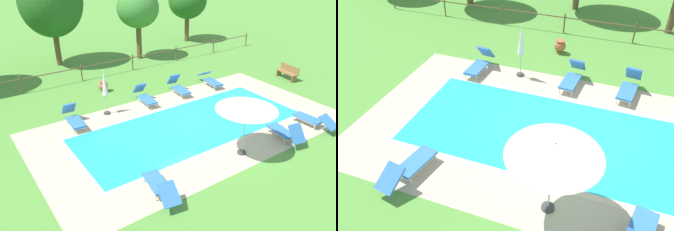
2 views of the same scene
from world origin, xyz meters
TOP-DOWN VIEW (x-y plane):
  - ground_plane at (0.00, 0.00)m, footprint 160.00×160.00m
  - pool_deck_paving at (0.00, 0.00)m, footprint 14.31×7.79m
  - swimming_pool_water at (0.00, 0.00)m, footprint 10.74×4.22m
  - pool_coping_rim at (0.00, 0.00)m, footprint 11.22×4.70m
  - sun_lounger_north_near_steps at (4.09, 3.34)m, footprint 0.91×2.13m
  - sun_lounger_north_mid at (-3.87, -3.25)m, footprint 0.94×2.10m
  - sun_lounger_north_far at (-4.45, 3.10)m, footprint 0.70×1.91m
  - sun_lounger_north_end at (4.61, -3.25)m, footprint 0.67×2.07m
  - sun_lounger_south_near_corner at (-0.43, 3.39)m, footprint 0.77×1.94m
  - sun_lounger_south_mid at (1.80, 3.42)m, footprint 0.84×1.90m
  - sun_lounger_south_far at (2.54, -3.31)m, footprint 0.96×1.93m
  - patio_umbrella_open_foreground at (0.25, -3.01)m, footprint 2.38×2.38m
  - patio_umbrella_closed_row_west at (-2.66, 3.38)m, footprint 0.32×0.32m
  - wooden_bench_lawn_side at (8.77, 1.45)m, footprint 0.66×1.55m
  - terracotta_urn_near_fence at (-1.57, 6.09)m, footprint 0.54×0.54m
  - perimeter_fence at (-0.12, 8.43)m, footprint 25.05×0.08m
  - tree_far_west at (9.26, 12.43)m, footprint 3.17×3.17m
  - tree_centre at (3.38, 10.44)m, footprint 2.96×2.96m
  - tree_east_mid at (-2.02, 12.23)m, footprint 4.12×4.12m

SIDE VIEW (x-z plane):
  - ground_plane at x=0.00m, z-range 0.00..0.00m
  - pool_deck_paving at x=0.00m, z-range 0.00..0.01m
  - swimming_pool_water at x=0.00m, z-range 0.00..0.01m
  - pool_coping_rim at x=0.00m, z-range 0.01..0.01m
  - terracotta_urn_near_fence at x=-1.57m, z-range 0.03..0.65m
  - sun_lounger_north_near_steps at x=4.09m, z-range -0.01..0.73m
  - sun_lounger_north_end at x=4.61m, z-range -0.02..0.74m
  - sun_lounger_north_mid at x=-3.87m, z-range -0.03..0.76m
  - sun_lounger_south_near_corner at x=-0.43m, z-range -0.09..0.87m
  - sun_lounger_north_far at x=-4.45m, z-range -0.09..0.88m
  - sun_lounger_south_far at x=2.54m, z-range -0.10..0.89m
  - sun_lounger_south_mid at x=1.80m, z-range -0.11..0.90m
  - wooden_bench_lawn_side at x=8.77m, z-range 0.03..0.90m
  - perimeter_fence at x=-0.12m, z-range 0.17..1.22m
  - patio_umbrella_closed_row_west at x=-2.66m, z-range 0.35..2.64m
  - patio_umbrella_open_foreground at x=0.25m, z-range 0.96..3.35m
  - tree_far_west at x=9.26m, z-range 0.92..5.76m
  - tree_centre at x=3.38m, z-range 1.08..6.03m
  - tree_east_mid at x=-2.02m, z-range 0.97..7.58m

